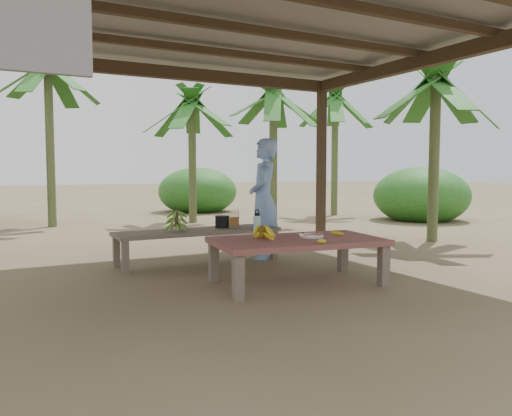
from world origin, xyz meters
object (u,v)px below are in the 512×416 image
ripe_banana_bunch (262,232)px  woman (264,199)px  water_flask (257,225)px  cooking_pot (222,222)px  work_table (297,244)px  plate (311,236)px  bench (199,234)px

ripe_banana_bunch → woman: size_ratio=0.16×
ripe_banana_bunch → water_flask: 0.25m
water_flask → cooking_pot: (0.17, 1.36, -0.10)m
work_table → cooking_pot: (-0.15, 1.69, 0.10)m
ripe_banana_bunch → cooking_pot: (0.24, 1.60, -0.05)m
work_table → plate: bearing=5.5°
ripe_banana_bunch → plate: bearing=-9.8°
bench → cooking_pot: cooking_pot is taller
plate → cooking_pot: (-0.33, 1.69, 0.01)m
work_table → bench: (-0.51, 1.64, -0.04)m
plate → work_table: bearing=178.9°
bench → water_flask: 1.35m
bench → plate: size_ratio=8.17×
plate → woman: woman is taller
cooking_pot → ripe_banana_bunch: bearing=-98.6°
bench → water_flask: size_ratio=7.24×
water_flask → woman: woman is taller
work_table → ripe_banana_bunch: bearing=172.9°
ripe_banana_bunch → bench: bearing=94.5°
work_table → bench: size_ratio=0.86×
bench → ripe_banana_bunch: ripe_banana_bunch is taller
bench → plate: 1.79m
ripe_banana_bunch → water_flask: water_flask is taller
bench → work_table: bearing=-73.7°
bench → ripe_banana_bunch: 1.56m
woman → cooking_pot: bearing=-72.0°
plate → woman: 1.63m
bench → plate: plate is taller
work_table → ripe_banana_bunch: (-0.39, 0.09, 0.15)m
bench → cooking_pot: (0.36, 0.05, 0.14)m
work_table → cooking_pot: 1.70m
ripe_banana_bunch → water_flask: size_ratio=0.89×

